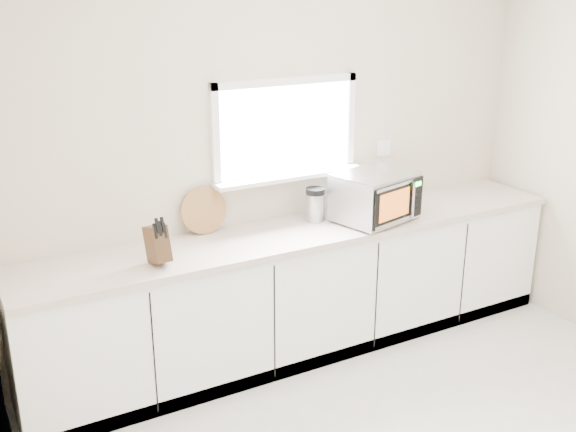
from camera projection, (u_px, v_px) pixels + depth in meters
back_wall at (285, 155)px, 4.68m from camera, size 4.00×0.17×2.70m
cabinets at (305, 292)px, 4.74m from camera, size 3.92×0.60×0.88m
countertop at (306, 231)px, 4.58m from camera, size 3.92×0.64×0.04m
microwave at (376, 196)px, 4.67m from camera, size 0.62×0.53×0.34m
knife_block at (157, 243)px, 3.95m from camera, size 0.12×0.22×0.30m
cutting_board at (204, 210)px, 4.44m from camera, size 0.32×0.08×0.32m
coffee_grinder at (315, 204)px, 4.69m from camera, size 0.16×0.16×0.24m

